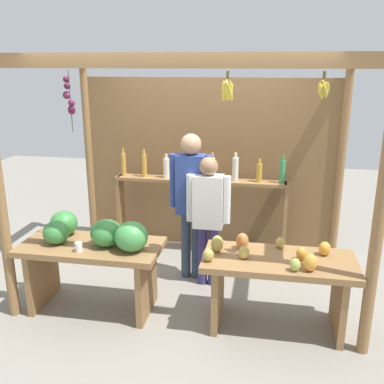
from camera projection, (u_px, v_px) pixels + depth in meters
The scene contains 7 objects.
ground_plane at pixel (195, 279), 5.00m from camera, with size 12.00×12.00×0.00m, color gray.
market_stall at pixel (203, 149), 5.06m from camera, with size 3.43×2.15×2.49m.
fruit_counter_left at pixel (94, 248), 4.24m from camera, with size 1.39×0.69×0.99m.
fruit_counter_right at pixel (277, 274), 3.97m from camera, with size 1.39×0.64×0.86m.
bottle_shelf_unit at pixel (201, 192), 5.49m from camera, with size 2.20×0.22×1.36m.
vendor_man at pixel (191, 193), 4.78m from camera, with size 0.48×0.23×1.69m.
vendor_woman at pixel (208, 211), 4.67m from camera, with size 0.48×0.20×1.47m.
Camera 1 is at (0.76, -4.43, 2.41)m, focal length 40.36 mm.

